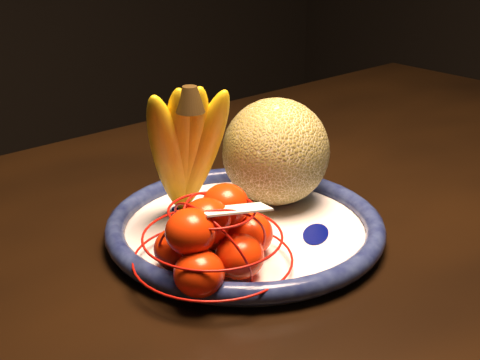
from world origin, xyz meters
TOP-DOWN VIEW (x-y plane):
  - dining_table at (0.03, 0.03)m, footprint 1.48×0.96m
  - fruit_bowl at (-0.16, -0.02)m, footprint 0.33×0.33m
  - cantaloupe at (-0.08, 0.02)m, footprint 0.13×0.13m
  - banana_bunch at (-0.20, 0.04)m, footprint 0.12×0.12m
  - mandarin_bag at (-0.24, -0.08)m, footprint 0.20×0.20m
  - price_tag at (-0.23, -0.10)m, footprint 0.08×0.04m

SIDE VIEW (x-z plane):
  - dining_table at x=0.03m, z-range 0.28..0.99m
  - fruit_bowl at x=-0.16m, z-range 0.71..0.74m
  - mandarin_bag at x=-0.24m, z-range 0.70..0.81m
  - cantaloupe at x=-0.08m, z-range 0.72..0.86m
  - price_tag at x=-0.23m, z-range 0.79..0.80m
  - banana_bunch at x=-0.20m, z-range 0.72..0.91m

